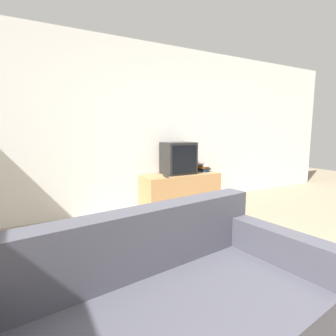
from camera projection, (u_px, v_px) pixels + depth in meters
name	position (u px, v px, depth m)	size (l,w,h in m)	color
ground_plane	(311.00, 335.00, 1.61)	(14.00, 14.00, 0.00)	gray
wall_back	(131.00, 127.00, 4.06)	(9.00, 0.06, 2.60)	white
tv_stand	(181.00, 190.00, 4.31)	(1.29, 0.47, 0.55)	tan
television	(178.00, 158.00, 4.26)	(0.51, 0.38, 0.52)	black
couch	(170.00, 327.00, 1.31)	(1.82, 1.09, 0.80)	#474751
book_stack	(203.00, 168.00, 4.53)	(0.18, 0.23, 0.14)	#23478E
remote_on_stand	(166.00, 176.00, 4.00)	(0.08, 0.17, 0.02)	#2D2D2D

